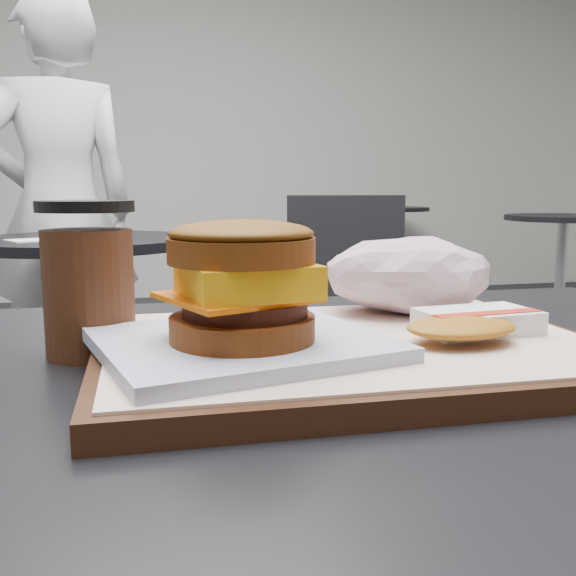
{
  "coord_description": "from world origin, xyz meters",
  "views": [
    {
      "loc": [
        -0.17,
        -0.46,
        0.9
      ],
      "look_at": [
        -0.07,
        -0.03,
        0.83
      ],
      "focal_mm": 40.0,
      "sensor_mm": 36.0,
      "label": 1
    }
  ],
  "objects_px": {
    "coffee_cup": "(89,285)",
    "neighbor_table": "(86,300)",
    "serving_tray": "(348,350)",
    "neighbor_chair": "(311,304)",
    "breakfast_sandwich": "(242,297)",
    "patron": "(60,211)",
    "crumpled_wrapper": "(409,274)",
    "hash_brown": "(470,324)"
  },
  "relations": [
    {
      "from": "hash_brown",
      "to": "patron",
      "type": "height_order",
      "value": "patron"
    },
    {
      "from": "hash_brown",
      "to": "neighbor_chair",
      "type": "distance_m",
      "value": 1.7
    },
    {
      "from": "coffee_cup",
      "to": "serving_tray",
      "type": "bearing_deg",
      "value": -19.71
    },
    {
      "from": "serving_tray",
      "to": "patron",
      "type": "bearing_deg",
      "value": 102.0
    },
    {
      "from": "breakfast_sandwich",
      "to": "neighbor_table",
      "type": "xyz_separation_m",
      "value": [
        -0.25,
        1.68,
        -0.28
      ]
    },
    {
      "from": "breakfast_sandwich",
      "to": "hash_brown",
      "type": "bearing_deg",
      "value": 2.82
    },
    {
      "from": "neighbor_chair",
      "to": "patron",
      "type": "distance_m",
      "value": 1.06
    },
    {
      "from": "neighbor_table",
      "to": "serving_tray",
      "type": "bearing_deg",
      "value": -78.56
    },
    {
      "from": "hash_brown",
      "to": "neighbor_table",
      "type": "distance_m",
      "value": 1.74
    },
    {
      "from": "hash_brown",
      "to": "neighbor_chair",
      "type": "xyz_separation_m",
      "value": [
        0.31,
        1.65,
        -0.29
      ]
    },
    {
      "from": "neighbor_chair",
      "to": "serving_tray",
      "type": "bearing_deg",
      "value": -103.86
    },
    {
      "from": "serving_tray",
      "to": "breakfast_sandwich",
      "type": "bearing_deg",
      "value": -162.31
    },
    {
      "from": "crumpled_wrapper",
      "to": "neighbor_table",
      "type": "height_order",
      "value": "crumpled_wrapper"
    },
    {
      "from": "hash_brown",
      "to": "coffee_cup",
      "type": "xyz_separation_m",
      "value": [
        -0.29,
        0.09,
        0.03
      ]
    },
    {
      "from": "hash_brown",
      "to": "patron",
      "type": "bearing_deg",
      "value": 104.17
    },
    {
      "from": "neighbor_chair",
      "to": "patron",
      "type": "xyz_separation_m",
      "value": [
        -0.86,
        0.54,
        0.31
      ]
    },
    {
      "from": "serving_tray",
      "to": "patron",
      "type": "xyz_separation_m",
      "value": [
        -0.46,
        2.17,
        0.04
      ]
    },
    {
      "from": "crumpled_wrapper",
      "to": "neighbor_table",
      "type": "distance_m",
      "value": 1.64
    },
    {
      "from": "coffee_cup",
      "to": "neighbor_chair",
      "type": "height_order",
      "value": "coffee_cup"
    },
    {
      "from": "neighbor_chair",
      "to": "coffee_cup",
      "type": "bearing_deg",
      "value": -110.94
    },
    {
      "from": "hash_brown",
      "to": "crumpled_wrapper",
      "type": "relative_size",
      "value": 0.8
    },
    {
      "from": "coffee_cup",
      "to": "neighbor_table",
      "type": "relative_size",
      "value": 0.17
    },
    {
      "from": "hash_brown",
      "to": "neighbor_table",
      "type": "bearing_deg",
      "value": 104.32
    },
    {
      "from": "breakfast_sandwich",
      "to": "coffee_cup",
      "type": "relative_size",
      "value": 1.82
    },
    {
      "from": "crumpled_wrapper",
      "to": "coffee_cup",
      "type": "bearing_deg",
      "value": -175.54
    },
    {
      "from": "serving_tray",
      "to": "neighbor_chair",
      "type": "bearing_deg",
      "value": 76.14
    },
    {
      "from": "hash_brown",
      "to": "neighbor_table",
      "type": "height_order",
      "value": "hash_brown"
    },
    {
      "from": "crumpled_wrapper",
      "to": "hash_brown",
      "type": "bearing_deg",
      "value": -88.08
    },
    {
      "from": "breakfast_sandwich",
      "to": "neighbor_chair",
      "type": "xyz_separation_m",
      "value": [
        0.49,
        1.66,
        -0.32
      ]
    },
    {
      "from": "neighbor_table",
      "to": "neighbor_chair",
      "type": "xyz_separation_m",
      "value": [
        0.74,
        -0.02,
        -0.04
      ]
    },
    {
      "from": "hash_brown",
      "to": "neighbor_table",
      "type": "xyz_separation_m",
      "value": [
        -0.43,
        1.67,
        -0.25
      ]
    },
    {
      "from": "coffee_cup",
      "to": "breakfast_sandwich",
      "type": "bearing_deg",
      "value": -41.91
    },
    {
      "from": "serving_tray",
      "to": "neighbor_table",
      "type": "height_order",
      "value": "serving_tray"
    },
    {
      "from": "neighbor_table",
      "to": "patron",
      "type": "distance_m",
      "value": 0.6
    },
    {
      "from": "neighbor_chair",
      "to": "neighbor_table",
      "type": "bearing_deg",
      "value": 178.46
    },
    {
      "from": "coffee_cup",
      "to": "neighbor_chair",
      "type": "bearing_deg",
      "value": 69.06
    },
    {
      "from": "breakfast_sandwich",
      "to": "hash_brown",
      "type": "relative_size",
      "value": 1.81
    },
    {
      "from": "serving_tray",
      "to": "neighbor_table",
      "type": "xyz_separation_m",
      "value": [
        -0.33,
        1.65,
        -0.23
      ]
    },
    {
      "from": "breakfast_sandwich",
      "to": "neighbor_chair",
      "type": "bearing_deg",
      "value": 73.58
    },
    {
      "from": "hash_brown",
      "to": "neighbor_chair",
      "type": "relative_size",
      "value": 0.14
    },
    {
      "from": "neighbor_chair",
      "to": "breakfast_sandwich",
      "type": "bearing_deg",
      "value": -106.42
    },
    {
      "from": "serving_tray",
      "to": "neighbor_table",
      "type": "bearing_deg",
      "value": 101.44
    }
  ]
}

